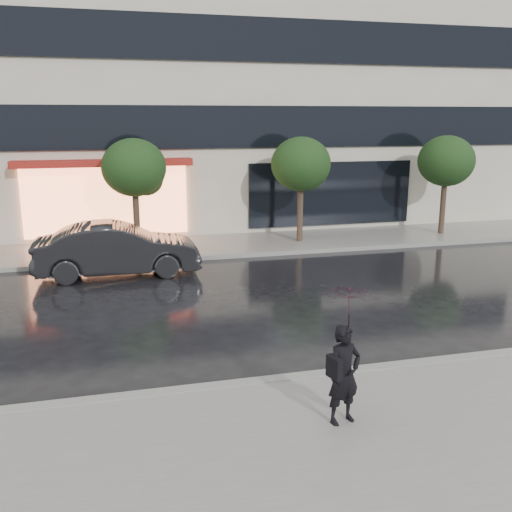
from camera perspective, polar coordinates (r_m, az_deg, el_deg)
name	(u,v)px	position (r m, az deg, el deg)	size (l,w,h in m)	color
ground	(317,356)	(11.68, 6.09, -9.95)	(120.00, 120.00, 0.00)	black
sidewalk_near	(394,440)	(9.03, 13.61, -17.45)	(60.00, 4.50, 0.12)	slate
sidewalk_far	(220,245)	(21.12, -3.58, 1.09)	(60.00, 3.50, 0.12)	slate
curb_near	(336,374)	(10.81, 7.97, -11.64)	(60.00, 0.25, 0.14)	gray
curb_far	(230,256)	(19.45, -2.61, 0.02)	(60.00, 0.25, 0.14)	gray
office_building	(186,20)	(28.56, -7.03, 22.36)	(30.00, 12.76, 18.00)	beige
tree_mid_west	(136,170)	(20.13, -11.92, 8.45)	(2.20, 2.20, 3.99)	#33261C
tree_mid_east	(302,166)	(21.25, 4.64, 8.96)	(2.20, 2.20, 3.99)	#33261C
tree_far_east	(447,163)	(23.88, 18.56, 8.82)	(2.20, 2.20, 3.99)	#33261C
parked_car	(118,249)	(17.64, -13.68, 0.65)	(1.69, 4.86, 1.60)	black
pedestrian_with_umbrella	(347,336)	(8.65, 9.10, -7.95)	(1.01, 1.03, 2.16)	black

